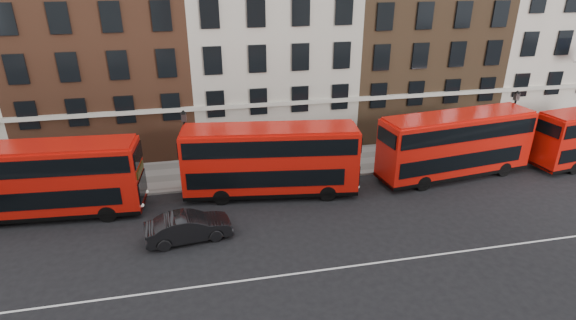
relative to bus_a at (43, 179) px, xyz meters
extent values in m
plane|color=black|center=(15.29, -6.45, -2.46)|extent=(120.00, 120.00, 0.00)
cube|color=slate|center=(15.29, 4.05, -2.39)|extent=(80.00, 5.00, 0.15)
cube|color=gray|center=(15.29, 1.55, -2.38)|extent=(80.00, 0.30, 0.16)
cube|color=white|center=(15.29, -8.45, -2.46)|extent=(70.00, 0.12, 0.01)
cube|color=brown|center=(2.49, 11.55, 8.54)|extent=(12.80, 10.00, 22.00)
cube|color=#B3AE9E|center=(15.29, 11.55, 7.04)|extent=(12.80, 10.00, 19.00)
cube|color=brown|center=(28.09, 11.55, 8.04)|extent=(12.80, 10.00, 21.00)
cube|color=beige|center=(40.89, 11.55, 7.54)|extent=(12.80, 10.00, 20.00)
cube|color=red|center=(0.04, 0.00, -0.06)|extent=(11.01, 3.37, 4.08)
cube|color=black|center=(0.04, 0.00, -1.98)|extent=(11.02, 3.41, 0.25)
cube|color=black|center=(-0.27, 0.02, -0.76)|extent=(9.78, 3.36, 1.09)
cube|color=black|center=(0.04, 0.00, 1.21)|extent=(10.61, 3.42, 1.03)
cube|color=red|center=(0.04, 0.00, 2.04)|extent=(10.69, 3.14, 0.19)
cube|color=black|center=(5.49, -0.40, -0.86)|extent=(0.25, 2.27, 1.34)
cube|color=black|center=(5.49, -0.40, 0.25)|extent=(0.23, 1.96, 0.43)
cylinder|color=black|center=(3.46, -1.41, -1.94)|extent=(1.05, 0.36, 1.03)
cylinder|color=black|center=(3.63, 0.90, -1.94)|extent=(1.05, 0.36, 1.03)
cylinder|color=black|center=(-2.97, 1.38, -1.94)|extent=(1.05, 0.36, 1.03)
cube|color=red|center=(13.44, 0.00, -0.01)|extent=(11.30, 4.08, 4.16)
cube|color=black|center=(13.44, 0.00, -1.97)|extent=(11.31, 4.13, 0.25)
cube|color=black|center=(13.13, 0.04, -0.73)|extent=(10.06, 4.00, 1.10)
cube|color=black|center=(13.44, 0.00, 1.27)|extent=(10.90, 4.11, 1.05)
cube|color=red|center=(13.44, 0.00, 2.12)|extent=(10.96, 3.83, 0.19)
cube|color=black|center=(18.96, -0.75, -0.83)|extent=(0.39, 2.31, 1.37)
cube|color=black|center=(18.96, -0.75, 0.30)|extent=(0.35, 1.99, 0.44)
cylinder|color=black|center=(16.83, -1.65, -1.94)|extent=(1.08, 0.43, 1.05)
cylinder|color=black|center=(17.14, 0.69, -1.94)|extent=(1.08, 0.43, 1.05)
cylinder|color=black|center=(10.15, -0.75, -1.94)|extent=(1.08, 0.43, 1.05)
cylinder|color=black|center=(10.47, 1.59, -1.94)|extent=(1.08, 0.43, 1.05)
cube|color=red|center=(26.48, 0.00, -0.02)|extent=(11.26, 3.98, 4.15)
cube|color=black|center=(26.48, 0.00, -1.97)|extent=(11.27, 4.03, 0.25)
cube|color=black|center=(26.17, -0.04, -0.73)|extent=(10.02, 3.91, 1.10)
cube|color=black|center=(26.48, 0.00, 1.26)|extent=(10.86, 4.01, 1.05)
cube|color=red|center=(26.48, 0.00, 2.10)|extent=(10.92, 3.74, 0.19)
cube|color=black|center=(31.99, 0.69, -0.83)|extent=(0.37, 2.30, 1.36)
cube|color=black|center=(31.99, 0.69, 0.29)|extent=(0.33, 1.99, 0.44)
cylinder|color=black|center=(30.17, -0.72, -1.94)|extent=(1.08, 0.42, 1.05)
cylinder|color=black|center=(29.88, 1.61, -1.94)|extent=(1.08, 0.42, 1.05)
cylinder|color=black|center=(23.51, -1.56, -1.94)|extent=(1.08, 0.42, 1.05)
cylinder|color=black|center=(23.21, 0.77, -1.94)|extent=(1.08, 0.42, 1.05)
cylinder|color=black|center=(35.35, -1.47, -1.98)|extent=(1.00, 0.40, 0.97)
cylinder|color=black|center=(35.06, 0.67, -1.98)|extent=(1.00, 0.40, 0.97)
imported|color=black|center=(8.13, -4.29, -1.69)|extent=(4.87, 2.25, 1.55)
cylinder|color=black|center=(8.24, 2.12, -0.01)|extent=(0.14, 0.14, 4.60)
cylinder|color=black|center=(8.24, 2.12, -2.01)|extent=(0.32, 0.32, 0.60)
cube|color=#262626|center=(8.24, 2.12, 2.54)|extent=(0.32, 0.32, 0.55)
cone|color=black|center=(8.24, 2.12, 2.89)|extent=(0.44, 0.44, 0.25)
cylinder|color=black|center=(32.16, 1.95, -0.01)|extent=(0.14, 0.14, 4.60)
cylinder|color=black|center=(32.16, 1.95, -2.01)|extent=(0.32, 0.32, 0.60)
cube|color=#262626|center=(32.16, 1.95, 2.54)|extent=(0.32, 0.32, 0.55)
cone|color=black|center=(32.16, 1.95, 2.89)|extent=(0.44, 0.44, 0.25)
camera|label=1|loc=(9.16, -25.91, 11.59)|focal=28.00mm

